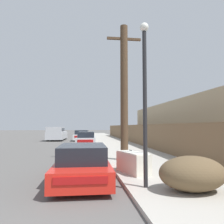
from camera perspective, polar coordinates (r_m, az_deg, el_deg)
The scene contains 11 objects.
sidewalk_curb at distance 25.73m, azimuth -0.19°, elevation -7.72°, with size 4.20×63.00×0.12m, color #ADA89E.
discarded_fridge at distance 8.29m, azimuth 5.49°, elevation -12.97°, with size 1.03×1.66×0.78m.
parked_sports_car_red at distance 7.73m, azimuth -7.69°, elevation -13.17°, with size 1.80×4.63×1.21m.
car_parked_mid at distance 20.96m, azimuth -6.72°, elevation -7.05°, with size 1.97×4.64×1.32m.
car_parked_far at distance 28.66m, azimuth -7.87°, elevation -6.14°, with size 2.19×4.38×1.34m.
pickup_truck at distance 29.50m, azimuth -14.25°, elevation -5.50°, with size 2.27×5.85×1.76m.
utility_pole at distance 11.40m, azimuth 3.19°, elevation 5.68°, with size 1.80×0.39×7.02m.
street_lamp at distance 6.38m, azimuth 8.56°, elevation 5.71°, with size 0.26×0.26×4.74m.
brush_pile at distance 6.35m, azimuth 20.20°, elevation -14.82°, with size 1.78×1.37×0.92m.
wooden_fence at distance 22.57m, azimuth 5.92°, elevation -5.72°, with size 0.08×39.93×1.87m, color brown.
building_right_house at distance 20.37m, azimuth 21.82°, elevation -3.19°, with size 6.00×19.47×3.88m, color tan.
Camera 1 is at (1.97, -1.96, 1.82)m, focal length 35.00 mm.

